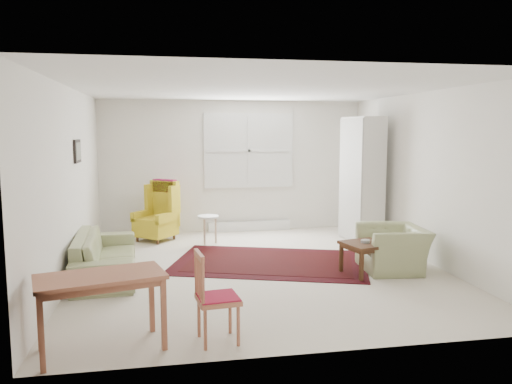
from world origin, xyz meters
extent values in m
cube|color=beige|center=(0.00, 0.00, 0.00)|extent=(5.00, 5.50, 0.01)
cube|color=white|center=(0.00, 0.00, 2.50)|extent=(5.00, 5.50, 0.01)
cube|color=white|center=(0.00, 2.75, 1.25)|extent=(5.00, 0.04, 2.50)
cube|color=white|center=(0.00, -2.75, 1.25)|extent=(5.00, 0.04, 2.50)
cube|color=white|center=(-2.50, 0.00, 1.25)|extent=(0.04, 5.50, 2.50)
cube|color=white|center=(2.50, 0.00, 1.25)|extent=(0.04, 5.50, 2.50)
cube|color=white|center=(0.30, 2.73, 1.55)|extent=(1.72, 0.06, 1.42)
cube|color=white|center=(0.30, 2.73, 1.55)|extent=(1.60, 0.02, 1.30)
cube|color=silver|center=(0.30, 2.67, 0.09)|extent=(1.60, 0.12, 0.18)
cube|color=black|center=(-2.48, 0.50, 1.65)|extent=(0.03, 0.42, 0.32)
cube|color=#9F9449|center=(-2.46, 0.50, 1.65)|extent=(0.01, 0.34, 0.24)
imported|color=#8F9563|center=(-2.10, 0.03, 0.39)|extent=(0.88, 1.99, 0.79)
imported|color=#8F9563|center=(1.81, -0.41, 0.37)|extent=(0.91, 1.01, 0.73)
camera|label=1|loc=(-1.28, -6.74, 1.94)|focal=35.00mm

